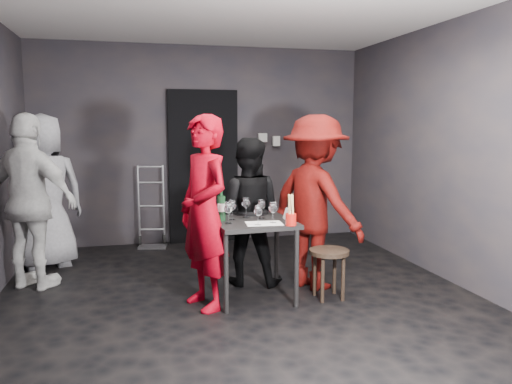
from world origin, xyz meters
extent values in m
cube|color=black|center=(0.00, 0.00, 0.00)|extent=(4.50, 5.00, 0.02)
cube|color=silver|center=(0.00, 0.00, 2.70)|extent=(4.50, 5.00, 0.02)
cube|color=black|center=(0.00, 2.50, 1.35)|extent=(4.50, 0.04, 2.70)
cube|color=black|center=(0.00, -2.50, 1.35)|extent=(4.50, 0.04, 2.70)
cube|color=black|center=(2.25, 0.00, 1.35)|extent=(0.04, 5.00, 2.70)
cube|color=black|center=(0.00, 2.44, 1.05)|extent=(0.95, 0.10, 2.10)
cube|color=#B7B7B2|center=(0.85, 2.45, 1.45)|extent=(0.12, 0.06, 0.12)
cube|color=#B7B7B2|center=(1.05, 2.45, 1.40)|extent=(0.10, 0.06, 0.14)
cylinder|color=#B2B2B7|center=(-0.89, 2.34, 0.55)|extent=(0.03, 0.03, 1.09)
cylinder|color=#B2B2B7|center=(-0.56, 2.34, 0.55)|extent=(0.03, 0.03, 1.09)
cube|color=#B2B2B7|center=(-0.72, 2.23, 0.01)|extent=(0.36, 0.20, 0.03)
cylinder|color=black|center=(-0.89, 2.37, 0.08)|extent=(0.04, 0.16, 0.16)
cylinder|color=black|center=(-0.56, 2.37, 0.08)|extent=(0.04, 0.16, 0.16)
cube|color=black|center=(0.13, 0.02, 0.73)|extent=(0.72, 0.72, 0.04)
cylinder|color=black|center=(-0.19, -0.30, 0.35)|extent=(0.04, 0.04, 0.71)
cylinder|color=black|center=(0.45, -0.30, 0.35)|extent=(0.04, 0.04, 0.71)
cylinder|color=black|center=(-0.19, 0.34, 0.35)|extent=(0.04, 0.04, 0.71)
cylinder|color=black|center=(0.45, 0.34, 0.35)|extent=(0.04, 0.04, 0.71)
cylinder|color=#36281C|center=(0.82, -0.15, 0.45)|extent=(0.38, 0.38, 0.04)
cylinder|color=#36281C|center=(0.92, -0.05, 0.21)|extent=(0.04, 0.04, 0.41)
cylinder|color=#36281C|center=(0.72, -0.05, 0.21)|extent=(0.04, 0.04, 0.41)
cylinder|color=#36281C|center=(0.72, -0.26, 0.21)|extent=(0.04, 0.04, 0.41)
cylinder|color=#36281C|center=(0.92, -0.26, 0.21)|extent=(0.04, 0.04, 0.41)
imported|color=#9A000F|center=(-0.35, -0.09, 0.99)|extent=(0.71, 0.85, 1.98)
imported|color=black|center=(0.17, 0.48, 0.75)|extent=(0.83, 0.64, 1.51)
imported|color=#430704|center=(0.81, 0.20, 1.00)|extent=(1.13, 1.42, 1.99)
imported|color=silver|center=(-1.94, 0.85, 1.02)|extent=(1.33, 1.10, 2.05)
imported|color=gray|center=(-1.93, 1.58, 1.03)|extent=(1.14, 0.88, 2.06)
cube|color=white|center=(0.18, -0.16, 0.75)|extent=(0.34, 0.24, 0.00)
cylinder|color=black|center=(-0.17, 0.07, 0.87)|extent=(0.08, 0.08, 0.23)
cylinder|color=black|center=(-0.17, 0.07, 1.03)|extent=(0.03, 0.03, 0.10)
cylinder|color=white|center=(-0.17, 0.07, 0.88)|extent=(0.08, 0.08, 0.07)
cylinder|color=#B7150D|center=(0.39, -0.29, 0.80)|extent=(0.10, 0.10, 0.11)
camera|label=1|loc=(-0.94, -4.41, 1.64)|focal=35.00mm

